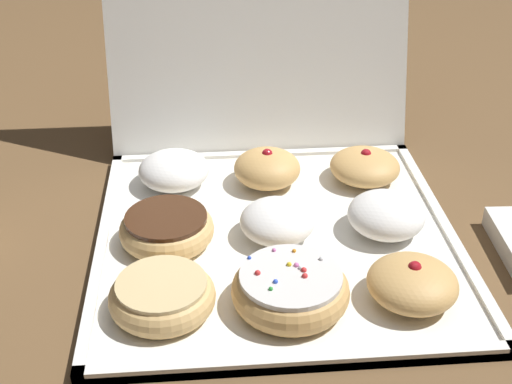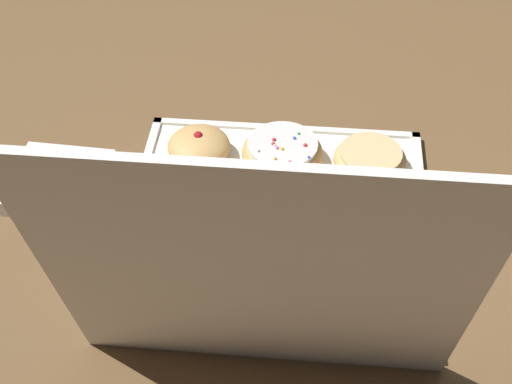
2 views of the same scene
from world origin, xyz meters
The scene contains 13 objects.
ground_plane centered at (0.00, 0.00, 0.00)m, with size 3.00×3.00×0.00m, color brown.
donut_box centered at (0.00, 0.00, 0.01)m, with size 0.41×0.41×0.01m.
box_lid_open centered at (0.00, 0.27, 0.20)m, with size 0.41×0.41×0.01m, color white.
glazed_ring_donut_0 centered at (-0.13, -0.12, 0.03)m, with size 0.11×0.11×0.03m.
sprinkle_donut_1 centered at (0.00, -0.12, 0.03)m, with size 0.12×0.12×0.04m.
jelly_filled_donut_2 centered at (0.12, -0.12, 0.03)m, with size 0.09×0.09×0.05m.
chocolate_frosted_donut_3 centered at (-0.13, 0.00, 0.03)m, with size 0.11×0.11×0.04m.
powdered_filled_donut_4 centered at (0.00, 0.00, 0.03)m, with size 0.09×0.09×0.04m.
powdered_filled_donut_5 centered at (0.13, 0.00, 0.03)m, with size 0.09×0.09×0.05m.
powdered_filled_donut_6 centered at (-0.12, 0.13, 0.03)m, with size 0.09×0.09×0.04m.
jelly_filled_donut_7 centered at (0.00, 0.12, 0.03)m, with size 0.09×0.09×0.05m.
jelly_filled_donut_8 centered at (0.13, 0.12, 0.03)m, with size 0.09×0.09×0.05m.
napkin_stack centered at (0.32, -0.05, 0.01)m, with size 0.13×0.13×0.02m, color white.
Camera 2 is at (-0.04, 0.74, 0.76)m, focal length 54.22 mm.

